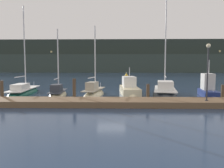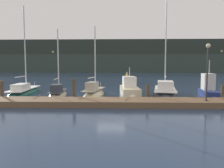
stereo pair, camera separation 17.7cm
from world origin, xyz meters
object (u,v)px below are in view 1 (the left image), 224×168
at_px(dock_lamppost, 208,63).
at_px(sailboat_berth_2, 58,95).
at_px(motorboat_berth_4, 129,91).
at_px(sailboat_berth_5, 165,94).
at_px(sailboat_berth_1, 24,93).
at_px(sailboat_berth_3, 94,94).
at_px(channel_buoy, 126,79).
at_px(motorboat_berth_6, 208,92).

bearing_deg(dock_lamppost, sailboat_berth_2, 156.85).
bearing_deg(motorboat_berth_4, sailboat_berth_5, -11.84).
relative_size(sailboat_berth_1, dock_lamppost, 2.40).
height_order(sailboat_berth_3, channel_buoy, sailboat_berth_3).
relative_size(motorboat_berth_4, sailboat_berth_5, 0.52).
distance_m(motorboat_berth_4, dock_lamppost, 9.62).
bearing_deg(motorboat_berth_4, motorboat_berth_6, -11.31).
distance_m(sailboat_berth_1, motorboat_berth_6, 19.52).
bearing_deg(sailboat_berth_3, sailboat_berth_1, 169.89).
relative_size(sailboat_berth_3, motorboat_berth_4, 1.24).
bearing_deg(motorboat_berth_6, sailboat_berth_2, -178.72).
bearing_deg(motorboat_berth_4, dock_lamppost, -53.82).
bearing_deg(motorboat_berth_6, channel_buoy, 115.08).
height_order(motorboat_berth_4, channel_buoy, motorboat_berth_4).
bearing_deg(dock_lamppost, motorboat_berth_6, 66.70).
height_order(sailboat_berth_1, motorboat_berth_6, sailboat_berth_1).
distance_m(sailboat_berth_1, dock_lamppost, 18.64).
bearing_deg(channel_buoy, sailboat_berth_1, -127.99).
height_order(sailboat_berth_5, dock_lamppost, sailboat_berth_5).
xyz_separation_m(sailboat_berth_2, motorboat_berth_4, (7.38, 1.92, 0.16)).
height_order(sailboat_berth_3, sailboat_berth_5, sailboat_berth_5).
relative_size(motorboat_berth_4, motorboat_berth_6, 1.31).
bearing_deg(sailboat_berth_5, sailboat_berth_1, 178.44).
xyz_separation_m(sailboat_berth_5, motorboat_berth_6, (4.20, -0.80, 0.24)).
bearing_deg(motorboat_berth_6, dock_lamppost, -113.30).
bearing_deg(motorboat_berth_6, sailboat_berth_5, 169.16).
relative_size(channel_buoy, dock_lamppost, 0.47).
bearing_deg(sailboat_berth_5, motorboat_berth_4, 168.16).
distance_m(sailboat_berth_5, dock_lamppost, 7.51).
height_order(sailboat_berth_3, motorboat_berth_6, sailboat_berth_3).
distance_m(motorboat_berth_6, dock_lamppost, 6.96).
height_order(motorboat_berth_4, dock_lamppost, dock_lamppost).
bearing_deg(sailboat_berth_2, sailboat_berth_1, 159.58).
relative_size(sailboat_berth_2, channel_buoy, 3.72).
relative_size(sailboat_berth_2, motorboat_berth_6, 1.55).
bearing_deg(motorboat_berth_4, sailboat_berth_1, -178.21).
xyz_separation_m(sailboat_berth_5, channel_buoy, (-3.45, 15.55, 0.60)).
bearing_deg(channel_buoy, dock_lamppost, -76.91).
xyz_separation_m(sailboat_berth_3, motorboat_berth_6, (11.62, 0.18, 0.20)).
bearing_deg(motorboat_berth_4, channel_buoy, 89.03).
height_order(sailboat_berth_3, motorboat_berth_4, sailboat_berth_3).
relative_size(sailboat_berth_2, dock_lamppost, 1.73).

